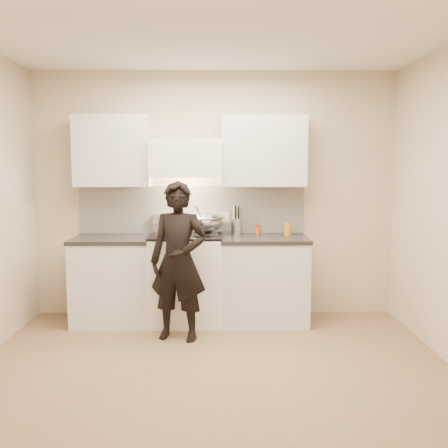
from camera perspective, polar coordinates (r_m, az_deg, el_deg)
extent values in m
plane|color=#886C50|center=(4.16, -1.22, -17.02)|extent=(4.00, 4.00, 0.00)
cube|color=beige|center=(5.57, -1.13, 3.38)|extent=(4.00, 0.04, 2.70)
cube|color=beige|center=(2.08, -1.64, -2.26)|extent=(4.00, 0.04, 2.70)
cube|color=silver|center=(3.94, -1.32, 21.64)|extent=(4.00, 3.50, 0.02)
cube|color=white|center=(5.58, -3.69, 1.67)|extent=(2.50, 0.02, 0.53)
cube|color=silver|center=(5.56, -4.22, 0.04)|extent=(0.76, 0.08, 0.20)
cube|color=white|center=(5.37, -4.38, 7.51)|extent=(0.76, 0.40, 0.40)
cylinder|color=#ADADB8|center=(5.19, -4.48, 5.54)|extent=(0.66, 0.02, 0.02)
cube|color=silver|center=(5.42, 4.52, 8.29)|extent=(0.90, 0.33, 0.75)
cube|color=silver|center=(5.51, -12.57, 8.13)|extent=(0.80, 0.33, 0.75)
cube|color=beige|center=(5.57, 0.22, 0.79)|extent=(0.08, 0.01, 0.12)
cube|color=white|center=(5.38, -4.34, -6.34)|extent=(0.76, 0.65, 0.92)
cube|color=black|center=(5.30, -4.38, -1.36)|extent=(0.76, 0.65, 0.02)
cube|color=silver|center=(5.41, -2.61, -1.03)|extent=(0.36, 0.34, 0.01)
cylinder|color=#ADADB8|center=(5.03, -4.57, -3.55)|extent=(0.62, 0.02, 0.02)
cylinder|color=black|center=(5.16, -6.48, -1.38)|extent=(0.18, 0.18, 0.01)
cylinder|color=black|center=(5.14, -2.48, -1.38)|extent=(0.18, 0.18, 0.01)
cylinder|color=black|center=(5.46, -6.17, -0.93)|extent=(0.18, 0.18, 0.01)
cylinder|color=black|center=(5.43, -2.39, -0.93)|extent=(0.18, 0.18, 0.01)
cube|color=silver|center=(5.40, 4.55, -6.52)|extent=(0.90, 0.65, 0.88)
cube|color=black|center=(5.31, 4.59, -1.68)|extent=(0.92, 0.67, 0.04)
cube|color=silver|center=(5.49, -12.54, -6.44)|extent=(0.80, 0.65, 0.88)
cube|color=black|center=(5.41, -12.66, -1.68)|extent=(0.82, 0.67, 0.04)
ellipsoid|color=#ADADB8|center=(5.37, -2.20, 0.21)|extent=(0.39, 0.39, 0.21)
torus|color=#ADADB8|center=(5.37, -2.20, 0.75)|extent=(0.41, 0.41, 0.02)
ellipsoid|color=beige|center=(5.37, -2.20, 0.10)|extent=(0.22, 0.22, 0.10)
cylinder|color=white|center=(5.21, -2.86, 1.29)|extent=(0.09, 0.28, 0.21)
cylinder|color=#ADADB8|center=(5.19, -6.26, -0.39)|extent=(0.25, 0.25, 0.15)
cube|color=#ADADB8|center=(5.21, -7.78, 0.26)|extent=(0.05, 0.03, 0.01)
cube|color=#ADADB8|center=(5.16, -4.74, 0.23)|extent=(0.05, 0.03, 0.01)
cylinder|color=silver|center=(5.52, 1.39, -0.26)|extent=(0.12, 0.12, 0.17)
cylinder|color=black|center=(5.51, 1.67, 0.59)|extent=(0.01, 0.01, 0.29)
cylinder|color=white|center=(5.53, 1.65, 0.61)|extent=(0.01, 0.01, 0.29)
cylinder|color=silver|center=(5.54, 1.49, 0.63)|extent=(0.01, 0.01, 0.29)
cylinder|color=black|center=(5.54, 1.27, 0.63)|extent=(0.01, 0.01, 0.29)
cylinder|color=silver|center=(5.52, 1.12, 0.61)|extent=(0.01, 0.01, 0.29)
cylinder|color=white|center=(5.50, 1.14, 0.59)|extent=(0.01, 0.01, 0.29)
cylinder|color=black|center=(5.49, 1.31, 0.57)|extent=(0.01, 0.01, 0.29)
cylinder|color=silver|center=(5.49, 1.52, 0.57)|extent=(0.01, 0.01, 0.29)
cylinder|color=#E35307|center=(5.53, 3.91, -0.74)|extent=(0.04, 0.04, 0.08)
cylinder|color=red|center=(5.52, 3.91, -0.21)|extent=(0.05, 0.05, 0.03)
cylinder|color=#B77B1E|center=(5.47, 7.32, -0.53)|extent=(0.08, 0.08, 0.14)
imported|color=black|center=(4.80, -5.22, -4.25)|extent=(0.63, 0.48, 1.53)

